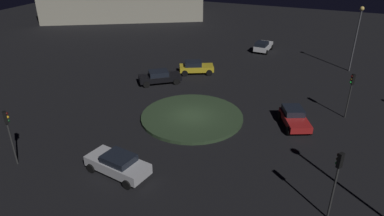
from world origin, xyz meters
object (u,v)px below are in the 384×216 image
at_px(car_black, 160,77).
at_px(traffic_light_northeast, 8,127).
at_px(traffic_light_northwest, 337,173).
at_px(car_silver, 118,164).
at_px(streetlamp_southwest, 357,31).
at_px(traffic_light_southwest, 351,87).
at_px(car_white, 263,46).
at_px(car_red, 294,118).
at_px(car_yellow, 196,67).

bearing_deg(car_black, traffic_light_northeast, -135.59).
bearing_deg(traffic_light_northwest, car_silver, 39.40).
relative_size(car_black, streetlamp_southwest, 0.62).
xyz_separation_m(traffic_light_northwest, streetlamp_southwest, (-1.07, -26.83, 1.69)).
xyz_separation_m(car_silver, traffic_light_southwest, (-14.33, -14.74, 2.16)).
bearing_deg(car_white, car_red, -156.50).
distance_m(traffic_light_southwest, streetlamp_southwest, 13.26).
distance_m(car_white, traffic_light_northeast, 35.16).
relative_size(car_red, traffic_light_southwest, 1.02).
relative_size(car_white, streetlamp_southwest, 0.51).
height_order(car_silver, streetlamp_southwest, streetlamp_southwest).
height_order(car_black, car_red, car_black).
height_order(car_yellow, traffic_light_northeast, traffic_light_northeast).
distance_m(car_black, car_red, 15.63).
distance_m(traffic_light_northwest, streetlamp_southwest, 26.91).
height_order(car_yellow, car_black, car_yellow).
bearing_deg(car_white, traffic_light_southwest, -142.44).
xyz_separation_m(car_silver, streetlamp_southwest, (-14.65, -27.86, 4.07)).
xyz_separation_m(car_red, traffic_light_southwest, (-4.08, -3.22, 2.21)).
distance_m(car_yellow, car_red, 15.13).
height_order(car_yellow, traffic_light_northwest, traffic_light_northwest).
relative_size(car_yellow, traffic_light_northeast, 1.02).
distance_m(car_yellow, traffic_light_northeast, 22.52).
bearing_deg(car_yellow, traffic_light_northwest, -76.11).
relative_size(car_black, traffic_light_southwest, 1.14).
distance_m(car_black, traffic_light_northeast, 17.81).
bearing_deg(car_red, traffic_light_southwest, 104.43).
bearing_deg(traffic_light_northwest, car_white, -36.37).
height_order(car_silver, traffic_light_northwest, traffic_light_northwest).
xyz_separation_m(car_white, car_black, (8.11, 15.95, -0.04)).
relative_size(car_white, car_black, 0.83).
xyz_separation_m(traffic_light_northeast, traffic_light_southwest, (-21.71, -16.52, -0.04)).
bearing_deg(traffic_light_southwest, car_white, -79.59).
bearing_deg(traffic_light_northwest, traffic_light_northeast, 42.71).
relative_size(car_white, car_silver, 0.81).
xyz_separation_m(car_yellow, traffic_light_northeast, (5.13, 21.82, 2.22)).
distance_m(car_black, car_silver, 16.42).
xyz_separation_m(car_black, traffic_light_northwest, (-18.38, 14.68, 2.43)).
bearing_deg(car_black, traffic_light_northwest, -75.83).
distance_m(car_silver, traffic_light_northwest, 13.83).
bearing_deg(car_yellow, traffic_light_southwest, -43.61).
bearing_deg(car_yellow, streetlamp_southwest, -1.05).
bearing_deg(car_black, streetlamp_southwest, -5.22).
bearing_deg(car_white, streetlamp_southwest, -104.02).
bearing_deg(car_black, car_silver, -110.22).
bearing_deg(traffic_light_southwest, traffic_light_northwest, 64.17).
distance_m(car_yellow, streetlamp_southwest, 19.06).
distance_m(car_silver, streetlamp_southwest, 31.74).
height_order(traffic_light_southwest, streetlamp_southwest, streetlamp_southwest).
xyz_separation_m(traffic_light_northeast, traffic_light_northwest, (-20.95, -2.80, 0.18)).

